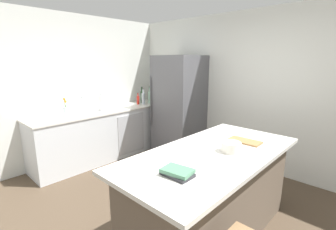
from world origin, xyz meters
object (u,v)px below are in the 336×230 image
Objects in this scene: flower_vase at (66,111)px; cookbook_stack at (177,172)px; syrup_bottle at (156,97)px; cutting_board at (245,141)px; wine_bottle at (142,96)px; kitchen_island at (211,193)px; vinegar_bottle at (151,97)px; refrigerator at (179,106)px; hot_sauce_bottle at (138,100)px; sink_faucet at (83,104)px; paper_towel_roll at (101,103)px; mixing_bowl at (231,147)px; soda_bottle at (143,98)px; gin_bottle at (150,97)px.

flower_vase reaches higher than cookbook_stack.
cookbook_stack is at bearing -41.16° from syrup_bottle.
wine_bottle is at bearing 162.46° from cutting_board.
vinegar_bottle is at bearing 149.08° from kitchen_island.
syrup_bottle is at bearing 146.74° from kitchen_island.
refrigerator is 0.92m from hot_sauce_bottle.
flower_vase is 1.72m from wine_bottle.
sink_faucet is at bearing 179.68° from kitchen_island.
vinegar_bottle is (-2.62, 1.57, 0.56)m from kitchen_island.
paper_towel_roll is at bearing 82.92° from sink_faucet.
cookbook_stack is at bearing -93.87° from mixing_bowl.
soda_bottle is (0.06, 1.60, 0.03)m from flower_vase.
sink_faucet is at bearing -97.08° from paper_towel_roll.
vinegar_bottle is 0.82× the size of gin_bottle.
syrup_bottle is 0.38m from soda_bottle.
refrigerator is 7.01× the size of syrup_bottle.
vinegar_bottle reaches higher than hot_sauce_bottle.
paper_towel_roll is (0.04, 0.34, -0.02)m from sink_faucet.
gin_bottle reaches higher than paper_towel_roll.
soda_bottle is 0.90× the size of cutting_board.
refrigerator is 2.30m from mixing_bowl.
kitchen_island is 6.95× the size of sink_faucet.
gin_bottle is (-0.80, -0.02, 0.10)m from refrigerator.
syrup_bottle is (0.13, 1.65, -0.05)m from sink_faucet.
hot_sauce_bottle is at bearing -161.33° from refrigerator.
flower_vase is at bearing -76.12° from sink_faucet.
flower_vase is 1.89m from vinegar_bottle.
syrup_bottle is 1.03× the size of cookbook_stack.
paper_towel_roll is 1.31m from syrup_bottle.
mixing_bowl is at bearing -21.32° from hot_sauce_bottle.
gin_bottle reaches higher than soda_bottle.
mixing_bowl is (2.71, 0.46, -0.05)m from flower_vase.
gin_bottle is at bearing -48.51° from vinegar_bottle.
gin_bottle is at bearing 88.54° from flower_vase.
sink_faucet is 1.50× the size of mixing_bowl.
syrup_bottle is at bearing 88.64° from flower_vase.
vinegar_bottle is 3.47m from cookbook_stack.
refrigerator reaches higher than paper_towel_roll.
syrup_bottle is (-0.80, 0.17, 0.07)m from refrigerator.
paper_towel_roll is 1.04m from wine_bottle.
sink_faucet is 1.25× the size of hot_sauce_bottle.
sink_faucet is at bearing -177.48° from mixing_bowl.
gin_bottle is at bearing 29.63° from wine_bottle.
sink_faucet is 2.82m from cookbook_stack.
soda_bottle reaches higher than mixing_bowl.
wine_bottle is at bearing 146.70° from soda_bottle.
vinegar_bottle is at bearing 66.41° from wine_bottle.
vinegar_bottle reaches higher than cookbook_stack.
paper_towel_roll is (-0.89, -1.14, 0.10)m from refrigerator.
syrup_bottle is 0.19m from gin_bottle.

